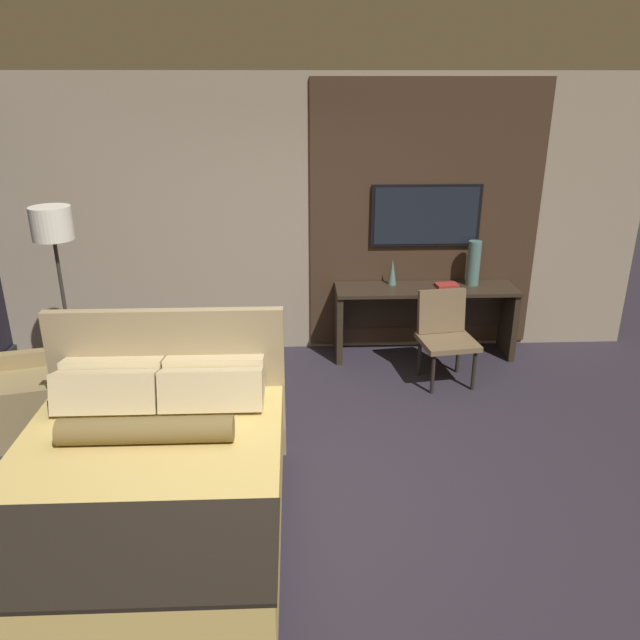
# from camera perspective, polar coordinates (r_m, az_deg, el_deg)

# --- Properties ---
(ground_plane) EXTENTS (16.00, 16.00, 0.00)m
(ground_plane) POSITION_cam_1_polar(r_m,az_deg,el_deg) (4.57, -2.41, -15.55)
(ground_plane) COLOR #28232D
(wall_back_tv_panel) EXTENTS (7.20, 0.09, 2.80)m
(wall_back_tv_panel) POSITION_cam_1_polar(r_m,az_deg,el_deg) (6.39, -0.98, 9.23)
(wall_back_tv_panel) COLOR gray
(wall_back_tv_panel) RESTS_ON ground_plane
(bed) EXTENTS (1.71, 2.15, 1.20)m
(bed) POSITION_cam_1_polar(r_m,az_deg,el_deg) (4.11, -15.74, -14.99)
(bed) COLOR #33281E
(bed) RESTS_ON ground_plane
(desk) EXTENTS (1.83, 0.48, 0.75)m
(desk) POSITION_cam_1_polar(r_m,az_deg,el_deg) (6.53, 9.49, 1.05)
(desk) COLOR #2D2319
(desk) RESTS_ON ground_plane
(tv) EXTENTS (1.11, 0.04, 0.62)m
(tv) POSITION_cam_1_polar(r_m,az_deg,el_deg) (6.45, 9.66, 9.39)
(tv) COLOR black
(desk_chair) EXTENTS (0.56, 0.56, 0.87)m
(desk_chair) POSITION_cam_1_polar(r_m,az_deg,el_deg) (6.02, 11.33, -0.86)
(desk_chair) COLOR brown
(desk_chair) RESTS_ON ground_plane
(armchair_by_window) EXTENTS (1.00, 1.03, 0.75)m
(armchair_by_window) POSITION_cam_1_polar(r_m,az_deg,el_deg) (5.77, -26.31, -6.69)
(armchair_by_window) COLOR olive
(armchair_by_window) RESTS_ON ground_plane
(floor_lamp) EXTENTS (0.34, 0.34, 1.74)m
(floor_lamp) POSITION_cam_1_polar(r_m,az_deg,el_deg) (5.77, -23.14, 6.79)
(floor_lamp) COLOR #282623
(floor_lamp) RESTS_ON ground_plane
(vase_tall) EXTENTS (0.13, 0.13, 0.46)m
(vase_tall) POSITION_cam_1_polar(r_m,az_deg,el_deg) (6.53, 13.86, 5.07)
(vase_tall) COLOR #4C706B
(vase_tall) RESTS_ON desk
(vase_short) EXTENTS (0.09, 0.09, 0.27)m
(vase_short) POSITION_cam_1_polar(r_m,az_deg,el_deg) (6.42, 6.64, 4.39)
(vase_short) COLOR #4C706B
(vase_short) RESTS_ON desk
(book) EXTENTS (0.24, 0.18, 0.03)m
(book) POSITION_cam_1_polar(r_m,az_deg,el_deg) (6.47, 11.51, 3.13)
(book) COLOR maroon
(book) RESTS_ON desk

